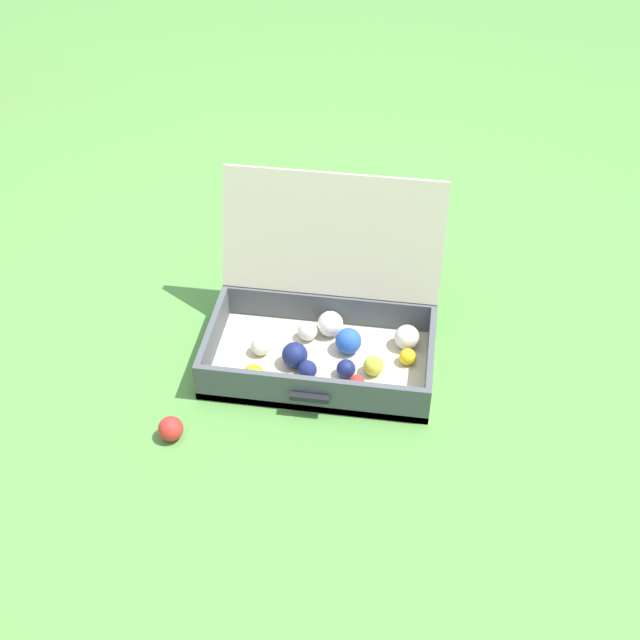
# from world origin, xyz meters

# --- Properties ---
(ground_plane) EXTENTS (16.00, 16.00, 0.00)m
(ground_plane) POSITION_xyz_m (0.00, 0.00, 0.00)
(ground_plane) COLOR #569342
(open_suitcase) EXTENTS (0.66, 0.52, 0.48)m
(open_suitcase) POSITION_xyz_m (0.04, 0.00, 0.11)
(open_suitcase) COLOR beige
(open_suitcase) RESTS_ON ground
(stray_ball_on_grass) EXTENTS (0.07, 0.07, 0.07)m
(stray_ball_on_grass) POSITION_xyz_m (-0.32, -0.40, 0.03)
(stray_ball_on_grass) COLOR red
(stray_ball_on_grass) RESTS_ON ground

